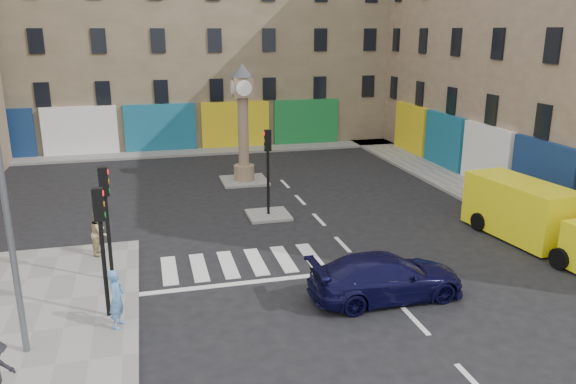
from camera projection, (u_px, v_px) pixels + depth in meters
name	position (u px, v px, depth m)	size (l,w,h in m)	color
ground	(386.00, 290.00, 17.57)	(120.00, 120.00, 0.00)	black
sidewalk_right	(462.00, 186.00, 28.93)	(2.60, 30.00, 0.15)	gray
sidewalk_far	(193.00, 152.00, 37.25)	(32.00, 2.40, 0.15)	gray
island_near	(268.00, 215.00, 24.52)	(1.80, 1.80, 0.12)	gray
island_far	(244.00, 181.00, 30.10)	(2.40, 2.40, 0.12)	gray
building_far	(180.00, 20.00, 40.31)	(32.00, 10.00, 17.00)	#88775B
traffic_light_left_near	(101.00, 232.00, 15.04)	(0.28, 0.22, 3.70)	black
traffic_light_left_far	(106.00, 206.00, 17.28)	(0.28, 0.22, 3.70)	black
traffic_light_island	(268.00, 158.00, 23.81)	(0.28, 0.22, 3.70)	black
lamp_post	(0.00, 170.00, 12.69)	(0.50, 0.25, 8.30)	#595B60
clock_pillar	(243.00, 116.00, 29.13)	(1.20, 1.20, 6.10)	#9C8366
navy_sedan	(386.00, 277.00, 16.89)	(1.93, 4.75, 1.38)	black
yellow_van	(531.00, 214.00, 21.27)	(2.67, 6.33, 2.24)	#F9F014
pedestrian_blue	(117.00, 299.00, 14.91)	(0.60, 0.39, 1.63)	#5386BF
pedestrian_tan	(100.00, 233.00, 19.83)	(0.77, 0.60, 1.59)	tan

